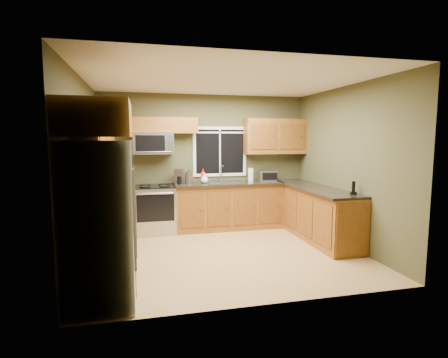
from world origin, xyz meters
name	(u,v)px	position (x,y,z in m)	size (l,w,h in m)	color
floor	(226,253)	(0.00, 0.00, 0.00)	(4.20, 4.20, 0.00)	tan
ceiling	(226,80)	(0.00, 0.00, 2.70)	(4.20, 4.20, 0.00)	white
back_wall	(205,161)	(0.00, 1.80, 1.35)	(4.20, 4.20, 0.00)	#454226
front_wall	(266,183)	(0.00, -1.80, 1.35)	(4.20, 4.20, 0.00)	#454226
left_wall	(82,172)	(-2.10, 0.00, 1.35)	(3.60, 3.60, 0.00)	#454226
right_wall	(346,166)	(2.10, 0.00, 1.35)	(3.60, 3.60, 0.00)	#454226
window	(220,151)	(0.30, 1.78, 1.55)	(1.12, 0.03, 1.02)	white
base_cabinets_left	(110,225)	(-1.80, 0.48, 0.45)	(0.60, 2.65, 0.90)	brown
countertop_left	(110,196)	(-1.78, 0.48, 0.92)	(0.65, 2.65, 0.04)	black
base_cabinets_back	(228,206)	(0.42, 1.50, 0.45)	(2.17, 0.60, 0.90)	brown
countertop_back	(229,184)	(0.42, 1.48, 0.92)	(2.17, 0.65, 0.04)	black
base_cabinets_peninsula	(313,213)	(1.80, 0.54, 0.45)	(0.60, 2.52, 0.90)	brown
countertop_peninsula	(313,188)	(1.78, 0.55, 0.92)	(0.65, 2.50, 0.04)	black
upper_cabinets_left	(97,136)	(-1.94, 0.48, 1.86)	(0.33, 2.65, 0.72)	brown
upper_cabinets_back_left	(163,125)	(-0.85, 1.64, 2.07)	(1.30, 0.33, 0.30)	brown
upper_cabinets_back_right	(275,136)	(1.45, 1.64, 1.86)	(1.30, 0.33, 0.72)	brown
upper_cabinet_over_fridge	(95,119)	(-1.74, -1.30, 2.03)	(0.72, 0.90, 0.38)	brown
refrigerator	(100,223)	(-1.74, -1.30, 0.90)	(0.74, 0.90, 1.80)	#B7B7BC
range	(155,209)	(-1.05, 1.47, 0.47)	(0.76, 0.69, 0.94)	#B7B7BC
microwave	(153,143)	(-1.05, 1.61, 1.73)	(0.76, 0.41, 0.42)	#B7B7BC
sink	(223,182)	(0.30, 1.49, 0.95)	(0.60, 0.42, 0.36)	slate
toaster_oven	(268,176)	(1.26, 1.54, 1.05)	(0.40, 0.33, 0.22)	#B7B7BC
coffee_maker	(179,177)	(-0.57, 1.53, 1.07)	(0.22, 0.27, 0.29)	slate
kettle	(189,177)	(-0.38, 1.52, 1.07)	(0.19, 0.19, 0.28)	#B7B7BC
paper_towel_roll	(251,174)	(0.93, 1.65, 1.07)	(0.12, 0.12, 0.29)	white
soap_bottle_a	(203,176)	(-0.08, 1.61, 1.08)	(0.11, 0.11, 0.27)	red
soap_bottle_c	(204,178)	(-0.08, 1.50, 1.03)	(0.14, 0.14, 0.19)	white
cordless_phone	(353,190)	(1.98, -0.41, 1.00)	(0.12, 0.12, 0.21)	black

